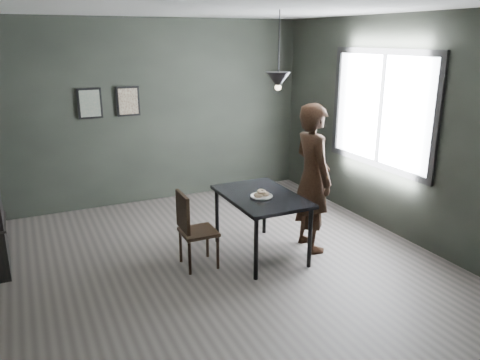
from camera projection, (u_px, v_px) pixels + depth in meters
name	position (u px, v px, depth m)	size (l,w,h in m)	color
ground	(215.00, 263.00, 5.43)	(5.00, 5.00, 0.00)	#3A3532
back_wall	(151.00, 113.00, 7.18)	(5.00, 0.10, 2.80)	black
ceiling	(210.00, 7.00, 4.61)	(5.00, 5.00, 0.02)	silver
window_assembly	(381.00, 110.00, 6.15)	(0.04, 1.96, 1.56)	white
cafe_table	(261.00, 201.00, 5.48)	(0.80, 1.20, 0.75)	black
white_plate	(261.00, 197.00, 5.38)	(0.23, 0.23, 0.01)	white
donut_pile	(262.00, 194.00, 5.37)	(0.19, 0.15, 0.08)	beige
woman	(312.00, 178.00, 5.59)	(0.66, 0.43, 1.80)	black
wood_chair	(191.00, 225.00, 5.20)	(0.39, 0.39, 0.89)	black
pendant_lamp	(278.00, 80.00, 5.27)	(0.28, 0.28, 0.86)	black
framed_print_left	(90.00, 103.00, 6.73)	(0.34, 0.04, 0.44)	black
framed_print_right	(128.00, 101.00, 6.95)	(0.34, 0.04, 0.44)	black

